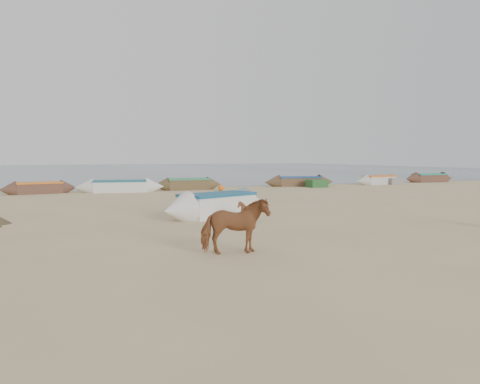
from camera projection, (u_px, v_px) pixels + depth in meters
The scene contains 7 objects.
ground at pixel (281, 227), 16.95m from camera, with size 140.00×140.00×0.00m, color tan.
sea at pixel (94, 169), 92.82m from camera, with size 160.00×160.00×0.00m, color slate.
cow_adult at pixel (235, 226), 12.26m from camera, with size 0.80×1.75×1.48m, color brown.
calf_front at pixel (246, 211), 18.38m from camera, with size 0.69×0.78×0.85m, color brown.
near_canoe at pixel (217, 205), 19.93m from camera, with size 5.57×1.47×1.01m, color white, non-canonical shape.
waterline_canoes at pixel (175, 184), 36.16m from camera, with size 57.58×4.08×0.88m.
beach_clutter at pixel (214, 186), 36.42m from camera, with size 42.52×3.93×0.64m.
Camera 1 is at (-7.64, -15.04, 2.56)m, focal length 35.00 mm.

